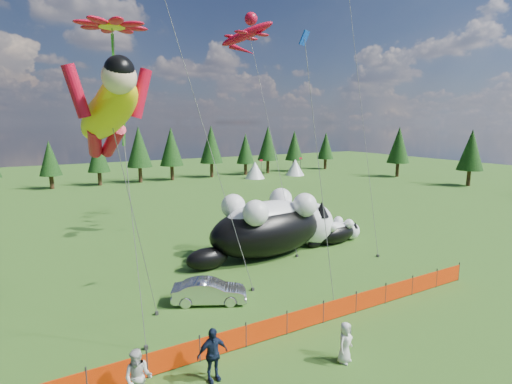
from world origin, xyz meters
TOP-DOWN VIEW (x-y plane):
  - ground at (0.00, 0.00)m, footprint 160.00×160.00m
  - safety_fence at (0.00, -3.00)m, footprint 22.06×0.06m
  - tree_line at (0.00, 45.00)m, footprint 90.00×4.00m
  - festival_tents at (11.00, 40.00)m, footprint 50.00×3.20m
  - cat_large at (4.33, 6.45)m, footprint 11.89×5.08m
  - cat_small at (9.87, 6.23)m, footprint 5.10×2.06m
  - car at (-2.67, 1.48)m, footprint 3.91×2.82m
  - spectator_b at (-7.60, -4.25)m, footprint 1.09×0.96m
  - spectator_c at (-5.02, -4.25)m, footprint 1.16×0.60m
  - spectator_e at (-0.21, -5.76)m, footprint 0.91×0.76m
  - superhero_kite at (-7.44, -0.94)m, footprint 5.14×5.39m
  - gecko_kite at (5.31, 12.04)m, footprint 6.54×10.33m
  - flower_kite at (-6.70, 1.26)m, footprint 3.21×4.08m
  - diamond_kite_c at (2.17, 0.27)m, footprint 0.97×2.79m

SIDE VIEW (x-z plane):
  - ground at x=0.00m, z-range 0.00..0.00m
  - safety_fence at x=0.00m, z-range -0.05..1.05m
  - car at x=-2.67m, z-range 0.00..1.23m
  - spectator_e at x=-0.21m, z-range 0.00..1.60m
  - cat_small at x=9.87m, z-range -0.05..1.79m
  - spectator_b at x=-7.60m, z-range 0.00..1.93m
  - spectator_c at x=-5.02m, z-range 0.00..1.98m
  - festival_tents at x=11.00m, z-range 0.00..2.80m
  - cat_large at x=4.33m, z-range -0.11..4.19m
  - tree_line at x=0.00m, z-range 0.00..8.00m
  - superhero_kite at x=-7.44m, z-range 3.57..15.16m
  - diamond_kite_c at x=2.17m, z-range 5.51..19.31m
  - flower_kite at x=-6.70m, z-range 6.14..19.18m
  - gecko_kite at x=5.31m, z-range 6.93..24.46m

